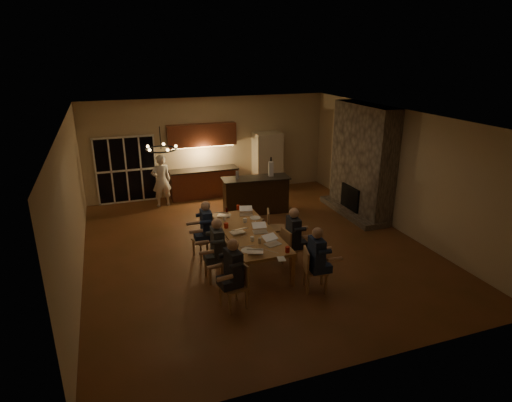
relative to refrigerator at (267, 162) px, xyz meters
The scene contains 45 objects.
floor 4.67m from the refrigerator, 114.60° to the right, with size 9.00×9.00×0.00m, color brown.
back_wall 2.03m from the refrigerator, 168.98° to the left, with size 8.00×0.04×3.20m, color tan.
left_wall 7.25m from the refrigerator, 144.97° to the right, with size 0.04×9.00×3.20m, color tan.
right_wall 4.70m from the refrigerator, 62.94° to the right, with size 0.04×9.00×3.20m, color tan.
ceiling 5.08m from the refrigerator, 114.60° to the right, with size 8.00×9.00×0.04m, color white.
french_doors 4.61m from the refrigerator, behind, with size 1.86×0.08×2.10m, color black.
fireplace 3.51m from the refrigerator, 58.61° to the right, with size 0.58×2.50×3.20m, color #776B5D.
kitchenette 2.21m from the refrigerator, behind, with size 2.24×0.68×2.40m, color brown, non-canonical shape.
refrigerator is the anchor object (origin of this frame).
dining_table 5.38m from the refrigerator, 115.27° to the right, with size 1.10×2.74×0.75m, color #A57342.
bar_island 2.24m from the refrigerator, 119.79° to the right, with size 1.98×0.68×1.08m, color black.
chair_left_near 7.24m from the refrigerator, 115.99° to the right, with size 0.44×0.44×0.89m, color tan, non-canonical shape.
chair_left_mid 6.26m from the refrigerator, 120.88° to the right, with size 0.44×0.44×0.89m, color tan, non-canonical shape.
chair_left_far 5.35m from the refrigerator, 127.06° to the right, with size 0.44×0.44×0.89m, color tan, non-canonical shape.
chair_right_near 6.60m from the refrigerator, 102.41° to the right, with size 0.44×0.44×0.89m, color tan, non-canonical shape.
chair_right_mid 5.53m from the refrigerator, 104.70° to the right, with size 0.44×0.44×0.89m, color tan, non-canonical shape.
chair_right_far 4.42m from the refrigerator, 108.00° to the right, with size 0.44×0.44×0.89m, color tan, non-canonical shape.
person_left_near 7.16m from the refrigerator, 115.98° to the right, with size 0.60×0.60×1.38m, color black, non-canonical shape.
person_right_near 6.64m from the refrigerator, 102.52° to the right, with size 0.60×0.60×1.38m, color navy, non-canonical shape.
person_left_mid 6.24m from the refrigerator, 120.48° to the right, with size 0.60×0.60×1.38m, color #393E43, non-canonical shape.
person_right_mid 5.53m from the refrigerator, 104.92° to the right, with size 0.60×0.60×1.38m, color black, non-canonical shape.
person_left_far 5.30m from the refrigerator, 126.32° to the right, with size 0.60×0.60×1.38m, color navy, non-canonical shape.
standing_person 3.65m from the refrigerator, behind, with size 0.60×0.39×1.63m, color white.
chandelier 6.49m from the refrigerator, 130.81° to the right, with size 0.62×0.62×0.03m, color black.
laptop_a 6.38m from the refrigerator, 113.09° to the right, with size 0.32×0.28×0.23m, color silver, non-canonical shape.
laptop_b 6.00m from the refrigerator, 109.81° to the right, with size 0.32×0.28×0.23m, color silver, non-canonical shape.
laptop_c 5.44m from the refrigerator, 117.99° to the right, with size 0.32×0.28×0.23m, color silver, non-canonical shape.
laptop_d 5.36m from the refrigerator, 112.64° to the right, with size 0.32×0.28×0.23m, color silver, non-canonical shape.
laptop_e 4.51m from the refrigerator, 124.55° to the right, with size 0.32×0.28×0.23m, color silver, non-canonical shape.
laptop_f 4.32m from the refrigerator, 117.87° to the right, with size 0.32×0.28×0.23m, color silver, non-canonical shape.
mug_front 5.84m from the refrigerator, 114.11° to the right, with size 0.08×0.08×0.10m, color white.
mug_mid 4.82m from the refrigerator, 117.21° to the right, with size 0.09×0.09×0.10m, color white.
mug_back 4.78m from the refrigerator, 123.27° to the right, with size 0.08×0.08×0.10m, color white.
redcup_near 6.37m from the refrigerator, 107.26° to the right, with size 0.09×0.09×0.12m, color #B61C0C.
redcup_mid 5.22m from the refrigerator, 121.34° to the right, with size 0.10×0.10×0.12m, color #B61C0C.
redcup_far 4.01m from the refrigerator, 121.62° to the right, with size 0.09×0.09×0.12m, color #B61C0C.
can_silver 5.95m from the refrigerator, 112.50° to the right, with size 0.07×0.07×0.12m, color #B2B2B7.
can_cola 4.27m from the refrigerator, 124.77° to the right, with size 0.06×0.06×0.12m, color #3F0F0C.
can_right 4.89m from the refrigerator, 112.13° to the right, with size 0.06×0.06×0.12m, color #B2B2B7.
plate_near 5.76m from the refrigerator, 110.10° to the right, with size 0.25×0.25×0.02m, color white.
plate_left 6.33m from the refrigerator, 114.55° to the right, with size 0.27×0.27×0.02m, color white.
plate_far 4.54m from the refrigerator, 114.62° to the right, with size 0.27×0.27×0.02m, color white.
notepad 6.67m from the refrigerator, 108.56° to the right, with size 0.15×0.21×0.01m, color white.
bar_bottle 2.48m from the refrigerator, 131.45° to the right, with size 0.09×0.09×0.24m, color #99999E.
bar_blender 2.00m from the refrigerator, 107.85° to the right, with size 0.14×0.14×0.43m, color silver.
Camera 1 is at (-3.19, -9.06, 4.62)m, focal length 30.00 mm.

